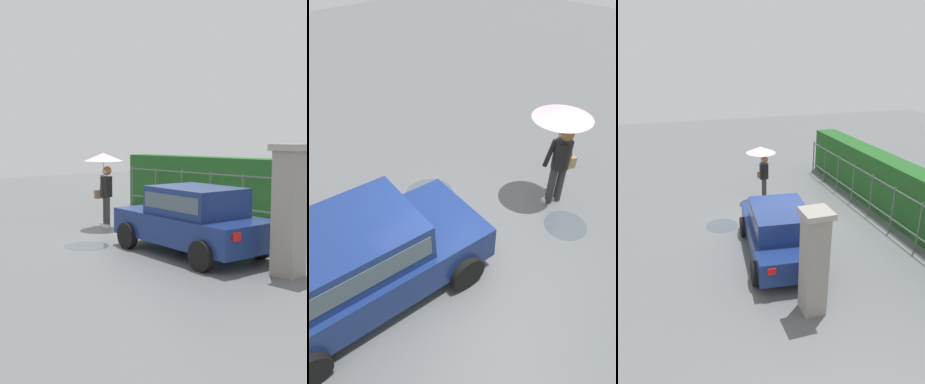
# 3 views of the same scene
# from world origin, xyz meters

# --- Properties ---
(ground_plane) EXTENTS (40.00, 40.00, 0.00)m
(ground_plane) POSITION_xyz_m (0.00, 0.00, 0.00)
(ground_plane) COLOR slate
(car) EXTENTS (3.88, 2.19, 1.48)m
(car) POSITION_xyz_m (1.64, -0.69, 0.80)
(car) COLOR navy
(car) RESTS_ON ground
(pedestrian) EXTENTS (1.09, 1.09, 2.11)m
(pedestrian) POSITION_xyz_m (-2.31, -0.06, 1.62)
(pedestrian) COLOR #333333
(pedestrian) RESTS_ON ground
(puddle_near) EXTENTS (1.04, 1.04, 0.00)m
(puddle_near) POSITION_xyz_m (-0.59, -1.93, 0.00)
(puddle_near) COLOR #4C545B
(puddle_near) RESTS_ON ground
(puddle_far) EXTENTS (0.82, 0.82, 0.00)m
(puddle_far) POSITION_xyz_m (-1.91, 0.63, 0.00)
(puddle_far) COLOR #4C545B
(puddle_far) RESTS_ON ground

